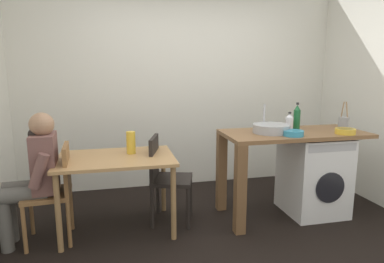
% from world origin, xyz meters
% --- Properties ---
extents(ground_plane, '(5.46, 5.46, 0.00)m').
position_xyz_m(ground_plane, '(0.00, 0.00, 0.00)').
color(ground_plane, black).
extents(wall_back, '(4.60, 0.10, 2.70)m').
position_xyz_m(wall_back, '(0.00, 1.75, 1.35)').
color(wall_back, silver).
rests_on(wall_back, ground_plane).
extents(dining_table, '(1.10, 0.76, 0.74)m').
position_xyz_m(dining_table, '(-0.88, 0.52, 0.64)').
color(dining_table, tan).
rests_on(dining_table, ground_plane).
extents(chair_person_seat, '(0.42, 0.42, 0.90)m').
position_xyz_m(chair_person_seat, '(-1.43, 0.43, 0.51)').
color(chair_person_seat, olive).
rests_on(chair_person_seat, ground_plane).
extents(chair_opposite, '(0.50, 0.50, 0.90)m').
position_xyz_m(chair_opposite, '(-0.40, 0.59, 0.51)').
color(chair_opposite, black).
rests_on(chair_opposite, ground_plane).
extents(seated_person, '(0.51, 0.52, 1.20)m').
position_xyz_m(seated_person, '(-1.59, 0.42, 0.67)').
color(seated_person, '#595651').
rests_on(seated_person, ground_plane).
extents(kitchen_counter, '(1.50, 0.68, 0.92)m').
position_xyz_m(kitchen_counter, '(0.75, 0.46, 0.76)').
color(kitchen_counter, brown).
rests_on(kitchen_counter, ground_plane).
extents(washing_machine, '(0.60, 0.61, 0.86)m').
position_xyz_m(washing_machine, '(1.22, 0.46, 0.43)').
color(washing_machine, white).
rests_on(washing_machine, ground_plane).
extents(sink_basin, '(0.38, 0.38, 0.09)m').
position_xyz_m(sink_basin, '(0.70, 0.46, 0.97)').
color(sink_basin, '#9EA0A5').
rests_on(sink_basin, kitchen_counter).
extents(tap, '(0.02, 0.02, 0.28)m').
position_xyz_m(tap, '(0.70, 0.64, 1.06)').
color(tap, '#B2B2B7').
rests_on(tap, kitchen_counter).
extents(bottle_tall_green, '(0.08, 0.08, 0.20)m').
position_xyz_m(bottle_tall_green, '(0.96, 0.56, 1.01)').
color(bottle_tall_green, silver).
rests_on(bottle_tall_green, kitchen_counter).
extents(bottle_squat_brown, '(0.07, 0.07, 0.29)m').
position_xyz_m(bottle_squat_brown, '(1.07, 0.60, 1.05)').
color(bottle_squat_brown, '#19592D').
rests_on(bottle_squat_brown, kitchen_counter).
extents(mixing_bowl, '(0.20, 0.20, 0.06)m').
position_xyz_m(mixing_bowl, '(0.84, 0.26, 0.95)').
color(mixing_bowl, teal).
rests_on(mixing_bowl, kitchen_counter).
extents(utensil_crock, '(0.11, 0.11, 0.30)m').
position_xyz_m(utensil_crock, '(1.59, 0.51, 0.99)').
color(utensil_crock, gray).
rests_on(utensil_crock, kitchen_counter).
extents(colander, '(0.20, 0.20, 0.06)m').
position_xyz_m(colander, '(1.41, 0.24, 0.95)').
color(colander, gold).
rests_on(colander, kitchen_counter).
extents(vase, '(0.09, 0.09, 0.22)m').
position_xyz_m(vase, '(-0.73, 0.62, 0.85)').
color(vase, gold).
rests_on(vase, dining_table).
extents(scissors, '(0.15, 0.06, 0.01)m').
position_xyz_m(scissors, '(0.91, 0.36, 0.92)').
color(scissors, '#B2B2B7').
rests_on(scissors, kitchen_counter).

